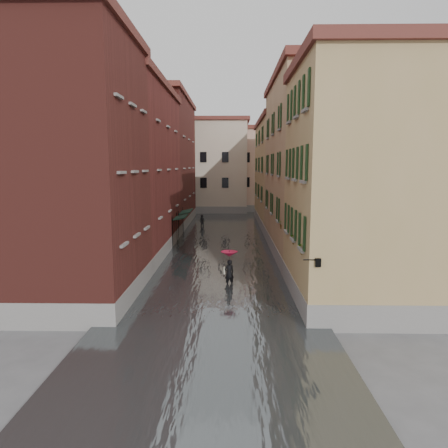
{
  "coord_description": "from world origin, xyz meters",
  "views": [
    {
      "loc": [
        0.83,
        -21.79,
        6.88
      ],
      "look_at": [
        0.36,
        4.57,
        3.0
      ],
      "focal_mm": 32.0,
      "sensor_mm": 36.0,
      "label": 1
    }
  ],
  "objects": [
    {
      "name": "building_right_far",
      "position": [
        7.0,
        24.0,
        5.75
      ],
      "size": [
        6.0,
        16.0,
        11.5
      ],
      "primitive_type": "cube",
      "color": "#A38A54",
      "rests_on": "ground"
    },
    {
      "name": "floodwater",
      "position": [
        0.0,
        13.0,
        0.1
      ],
      "size": [
        10.0,
        60.0,
        0.2
      ],
      "primitive_type": "cube",
      "color": "#474C4E",
      "rests_on": "ground"
    },
    {
      "name": "building_end_pink",
      "position": [
        6.0,
        40.0,
        6.0
      ],
      "size": [
        10.0,
        9.0,
        12.0
      ],
      "primitive_type": "cube",
      "color": "#C8A78C",
      "rests_on": "ground"
    },
    {
      "name": "awning_near",
      "position": [
        -3.49,
        11.49,
        2.46
      ],
      "size": [
        1.09,
        2.73,
        2.8
      ],
      "color": "black",
      "rests_on": "ground"
    },
    {
      "name": "pedestrian_far",
      "position": [
        -2.38,
        21.95,
        0.72
      ],
      "size": [
        0.86,
        0.78,
        1.45
      ],
      "primitive_type": "imported",
      "rotation": [
        0.0,
        0.0,
        -0.41
      ],
      "color": "black",
      "rests_on": "ground"
    },
    {
      "name": "building_end_cream",
      "position": [
        -3.0,
        38.0,
        6.5
      ],
      "size": [
        12.0,
        9.0,
        13.0
      ],
      "primitive_type": "cube",
      "color": "beige",
      "rests_on": "ground"
    },
    {
      "name": "building_right_near",
      "position": [
        7.0,
        -2.0,
        5.75
      ],
      "size": [
        6.0,
        8.0,
        11.5
      ],
      "primitive_type": "cube",
      "color": "#A38A54",
      "rests_on": "ground"
    },
    {
      "name": "window_planters",
      "position": [
        4.12,
        -0.99,
        3.51
      ],
      "size": [
        0.59,
        8.22,
        0.84
      ],
      "color": "brown",
      "rests_on": "ground"
    },
    {
      "name": "building_right_mid",
      "position": [
        7.0,
        9.0,
        6.5
      ],
      "size": [
        6.0,
        14.0,
        13.0
      ],
      "primitive_type": "cube",
      "color": "tan",
      "rests_on": "ground"
    },
    {
      "name": "ground",
      "position": [
        0.0,
        0.0,
        0.0
      ],
      "size": [
        120.0,
        120.0,
        0.0
      ],
      "primitive_type": "plane",
      "color": "#555557",
      "rests_on": "ground"
    },
    {
      "name": "pedestrian_main",
      "position": [
        0.73,
        0.28,
        1.28
      ],
      "size": [
        0.98,
        0.98,
        2.06
      ],
      "color": "black",
      "rests_on": "ground"
    },
    {
      "name": "wall_lantern",
      "position": [
        4.33,
        -6.0,
        3.01
      ],
      "size": [
        0.71,
        0.22,
        0.35
      ],
      "color": "black",
      "rests_on": "ground"
    },
    {
      "name": "building_left_near",
      "position": [
        -7.0,
        -2.0,
        6.5
      ],
      "size": [
        6.0,
        8.0,
        13.0
      ],
      "primitive_type": "cube",
      "color": "maroon",
      "rests_on": "ground"
    },
    {
      "name": "awning_far",
      "position": [
        -3.48,
        15.63,
        2.48
      ],
      "size": [
        1.09,
        3.4,
        2.8
      ],
      "color": "black",
      "rests_on": "ground"
    },
    {
      "name": "building_left_far",
      "position": [
        -7.0,
        24.0,
        7.0
      ],
      "size": [
        6.0,
        16.0,
        14.0
      ],
      "primitive_type": "cube",
      "color": "maroon",
      "rests_on": "ground"
    },
    {
      "name": "building_left_mid",
      "position": [
        -7.0,
        9.0,
        6.25
      ],
      "size": [
        6.0,
        14.0,
        12.5
      ],
      "primitive_type": "cube",
      "color": "maroon",
      "rests_on": "ground"
    }
  ]
}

